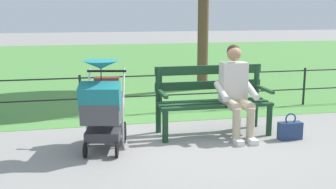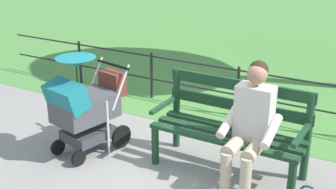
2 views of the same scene
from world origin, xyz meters
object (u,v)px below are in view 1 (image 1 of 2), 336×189
Objects in this scene: stroller at (103,104)px; person_on_bench at (236,89)px; park_bench at (212,97)px; handbag at (290,130)px.

person_on_bench is at bearing -172.64° from stroller.
park_bench is 4.33× the size of handbag.
park_bench is 1.65m from stroller.
handbag is at bearing 154.21° from person_on_bench.
person_on_bench is at bearing -25.79° from handbag.
handbag is at bearing 178.01° from stroller.
person_on_bench is 1.11× the size of stroller.
stroller is 2.57m from handbag.
stroller is (1.58, 0.46, 0.07)m from park_bench.
handbag is at bearing 149.90° from park_bench.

